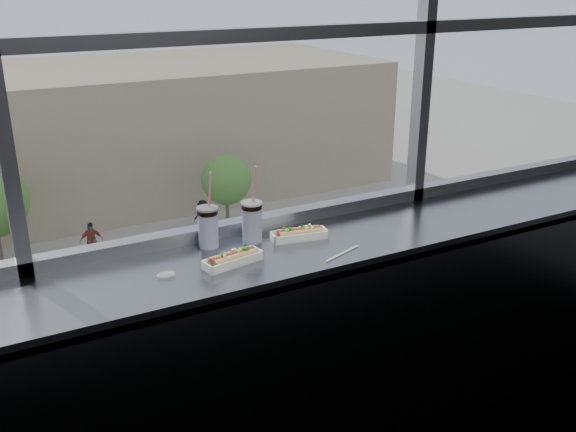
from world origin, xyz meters
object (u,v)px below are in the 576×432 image
hotdog_tray_right (299,234)px  tree_right (226,180)px  car_near_d (235,333)px  pedestrian_c (91,237)px  loose_straw (343,253)px  car_near_e (361,303)px  soda_cup_right (252,220)px  car_far_c (270,234)px  pedestrian_d (203,212)px  hotdog_tray_left (233,258)px  wrapper (166,274)px  soda_cup_left (208,225)px  car_far_b (93,271)px

hotdog_tray_right → tree_right: hotdog_tray_right is taller
car_near_d → pedestrian_c: 11.82m
loose_straw → car_near_d: loose_straw is taller
hotdog_tray_right → car_near_e: (11.99, 16.21, -11.13)m
hotdog_tray_right → soda_cup_right: bearing=169.4°
pedestrian_c → soda_cup_right: bearing=-98.5°
car_far_c → tree_right: bearing=9.2°
hotdog_tray_right → pedestrian_c: bearing=92.8°
pedestrian_d → tree_right: 2.31m
pedestrian_c → pedestrian_d: 6.45m
soda_cup_right → tree_right: bearing=67.6°
hotdog_tray_left → car_near_d: 20.82m
hotdog_tray_right → tree_right: size_ratio=0.06×
car_near_d → tree_right: size_ratio=1.58×
hotdog_tray_left → car_near_d: hotdog_tray_left is taller
car_near_d → pedestrian_d: car_near_d is taller
hotdog_tray_right → car_near_e: 23.03m
tree_right → loose_straw: bearing=-111.7°
car_far_c → wrapper: bearing=152.9°
soda_cup_left → car_near_d: soda_cup_left is taller
car_far_c → car_near_e: bearing=-179.6°
car_far_c → tree_right: 4.44m
hotdog_tray_right → pedestrian_d: size_ratio=0.14×
soda_cup_right → car_near_e: 23.12m
soda_cup_left → wrapper: (-0.27, -0.21, -0.09)m
soda_cup_right → pedestrian_c: 30.06m
car_near_d → car_far_b: size_ratio=1.19×
tree_right → pedestrian_d: bearing=145.8°
hotdog_tray_left → pedestrian_d: hotdog_tray_left is taller
hotdog_tray_left → car_near_d: bearing=56.6°
car_near_e → pedestrian_c: pedestrian_c is taller
car_far_b → pedestrian_d: bearing=-61.3°
soda_cup_right → car_far_c: bearing=63.2°
wrapper → pedestrian_c: size_ratio=0.04×
loose_straw → car_near_e: loose_straw is taller
loose_straw → car_near_d: bearing=49.0°
wrapper → car_far_b: (3.90, 24.30, -11.11)m
pedestrian_c → pedestrian_d: bearing=11.1°
hotdog_tray_right → loose_straw: 0.26m
tree_right → hotdog_tray_right: bearing=-112.0°
hotdog_tray_left → soda_cup_right: 0.27m
car_near_e → hotdog_tray_left: bearing=147.4°
soda_cup_right → car_near_d: 20.66m
loose_straw → car_far_c: (11.92, 24.45, -11.04)m
soda_cup_left → car_far_b: 26.82m
car_far_b → pedestrian_d: 8.49m
hotdog_tray_right → soda_cup_right: 0.23m
wrapper → car_far_b: bearing=80.9°
hotdog_tray_left → tree_right: size_ratio=0.06×
hotdog_tray_left → soda_cup_right: (0.18, 0.19, 0.08)m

